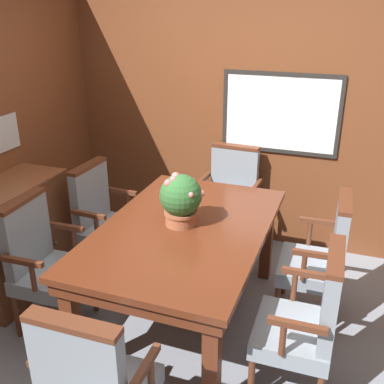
{
  "coord_description": "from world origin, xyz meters",
  "views": [
    {
      "loc": [
        0.96,
        -2.29,
        2.22
      ],
      "look_at": [
        -0.04,
        0.44,
        0.98
      ],
      "focal_mm": 42.0,
      "sensor_mm": 36.0,
      "label": 1
    }
  ],
  "objects_px": {
    "potted_plant": "(181,199)",
    "dining_table": "(185,239)",
    "chair_left_near": "(43,259)",
    "chair_left_far": "(103,216)",
    "chair_right_far": "(322,255)",
    "chair_head_far": "(230,194)",
    "chair_head_near": "(93,384)",
    "sideboard_cabinet": "(15,239)",
    "chair_right_near": "(307,319)"
  },
  "relations": [
    {
      "from": "potted_plant",
      "to": "dining_table",
      "type": "bearing_deg",
      "value": -36.46
    },
    {
      "from": "chair_left_near",
      "to": "chair_left_far",
      "type": "height_order",
      "value": "same"
    },
    {
      "from": "chair_right_far",
      "to": "chair_head_far",
      "type": "relative_size",
      "value": 1.0
    },
    {
      "from": "chair_head_near",
      "to": "chair_head_far",
      "type": "height_order",
      "value": "same"
    },
    {
      "from": "chair_head_far",
      "to": "chair_left_near",
      "type": "xyz_separation_m",
      "value": [
        -0.94,
        -1.58,
        0.0
      ]
    },
    {
      "from": "chair_left_far",
      "to": "sideboard_cabinet",
      "type": "bearing_deg",
      "value": 134.44
    },
    {
      "from": "dining_table",
      "to": "potted_plant",
      "type": "height_order",
      "value": "potted_plant"
    },
    {
      "from": "dining_table",
      "to": "chair_right_near",
      "type": "height_order",
      "value": "chair_right_near"
    },
    {
      "from": "chair_head_near",
      "to": "sideboard_cabinet",
      "type": "xyz_separation_m",
      "value": [
        -1.42,
        1.13,
        -0.07
      ]
    },
    {
      "from": "dining_table",
      "to": "chair_left_near",
      "type": "relative_size",
      "value": 1.76
    },
    {
      "from": "chair_right_near",
      "to": "sideboard_cabinet",
      "type": "distance_m",
      "value": 2.34
    },
    {
      "from": "chair_head_near",
      "to": "chair_right_near",
      "type": "height_order",
      "value": "same"
    },
    {
      "from": "chair_left_far",
      "to": "sideboard_cabinet",
      "type": "height_order",
      "value": "chair_left_far"
    },
    {
      "from": "chair_right_far",
      "to": "chair_left_near",
      "type": "relative_size",
      "value": 1.0
    },
    {
      "from": "chair_right_far",
      "to": "chair_left_near",
      "type": "xyz_separation_m",
      "value": [
        -1.86,
        -0.74,
        0.0
      ]
    },
    {
      "from": "chair_head_far",
      "to": "chair_left_far",
      "type": "height_order",
      "value": "same"
    },
    {
      "from": "chair_right_near",
      "to": "chair_head_far",
      "type": "height_order",
      "value": "same"
    },
    {
      "from": "chair_right_far",
      "to": "chair_head_far",
      "type": "xyz_separation_m",
      "value": [
        -0.92,
        0.84,
        0.0
      ]
    },
    {
      "from": "chair_left_far",
      "to": "sideboard_cabinet",
      "type": "distance_m",
      "value": 0.72
    },
    {
      "from": "sideboard_cabinet",
      "to": "chair_head_near",
      "type": "bearing_deg",
      "value": -38.38
    },
    {
      "from": "chair_right_far",
      "to": "sideboard_cabinet",
      "type": "height_order",
      "value": "chair_right_far"
    },
    {
      "from": "dining_table",
      "to": "chair_head_far",
      "type": "xyz_separation_m",
      "value": [
        0.0,
        1.21,
        -0.15
      ]
    },
    {
      "from": "dining_table",
      "to": "chair_right_far",
      "type": "distance_m",
      "value": 1.0
    },
    {
      "from": "chair_right_near",
      "to": "sideboard_cabinet",
      "type": "bearing_deg",
      "value": -98.36
    },
    {
      "from": "chair_head_far",
      "to": "sideboard_cabinet",
      "type": "xyz_separation_m",
      "value": [
        -1.42,
        -1.32,
        -0.07
      ]
    },
    {
      "from": "chair_left_far",
      "to": "potted_plant",
      "type": "xyz_separation_m",
      "value": [
        0.86,
        -0.35,
        0.44
      ]
    },
    {
      "from": "chair_left_far",
      "to": "potted_plant",
      "type": "bearing_deg",
      "value": -110.36
    },
    {
      "from": "chair_head_near",
      "to": "potted_plant",
      "type": "height_order",
      "value": "potted_plant"
    },
    {
      "from": "dining_table",
      "to": "chair_left_far",
      "type": "relative_size",
      "value": 1.76
    },
    {
      "from": "chair_right_far",
      "to": "chair_right_near",
      "type": "height_order",
      "value": "same"
    },
    {
      "from": "chair_left_near",
      "to": "chair_right_near",
      "type": "bearing_deg",
      "value": -93.06
    },
    {
      "from": "chair_right_far",
      "to": "chair_right_near",
      "type": "xyz_separation_m",
      "value": [
        -0.01,
        -0.76,
        0.0
      ]
    },
    {
      "from": "chair_right_far",
      "to": "sideboard_cabinet",
      "type": "relative_size",
      "value": 1.05
    },
    {
      "from": "dining_table",
      "to": "chair_left_far",
      "type": "bearing_deg",
      "value": 157.11
    },
    {
      "from": "chair_right_near",
      "to": "chair_head_far",
      "type": "xyz_separation_m",
      "value": [
        -0.91,
        1.6,
        0.0
      ]
    },
    {
      "from": "chair_left_far",
      "to": "dining_table",
      "type": "bearing_deg",
      "value": -111.03
    },
    {
      "from": "chair_left_near",
      "to": "chair_left_far",
      "type": "xyz_separation_m",
      "value": [
        0.05,
        0.75,
        0.0
      ]
    },
    {
      "from": "chair_right_near",
      "to": "sideboard_cabinet",
      "type": "height_order",
      "value": "chair_right_near"
    },
    {
      "from": "dining_table",
      "to": "chair_left_near",
      "type": "bearing_deg",
      "value": -158.35
    },
    {
      "from": "chair_right_near",
      "to": "chair_left_far",
      "type": "distance_m",
      "value": 1.96
    },
    {
      "from": "chair_right_far",
      "to": "chair_head_far",
      "type": "bearing_deg",
      "value": -134.81
    },
    {
      "from": "chair_head_far",
      "to": "chair_left_far",
      "type": "xyz_separation_m",
      "value": [
        -0.89,
        -0.83,
        0.0
      ]
    },
    {
      "from": "chair_right_far",
      "to": "chair_right_near",
      "type": "relative_size",
      "value": 1.0
    },
    {
      "from": "chair_right_far",
      "to": "chair_head_far",
      "type": "height_order",
      "value": "same"
    },
    {
      "from": "dining_table",
      "to": "chair_head_far",
      "type": "distance_m",
      "value": 1.22
    },
    {
      "from": "potted_plant",
      "to": "chair_head_near",
      "type": "bearing_deg",
      "value": -88.2
    },
    {
      "from": "chair_left_far",
      "to": "potted_plant",
      "type": "relative_size",
      "value": 2.61
    },
    {
      "from": "chair_right_far",
      "to": "chair_left_far",
      "type": "relative_size",
      "value": 1.0
    },
    {
      "from": "chair_head_near",
      "to": "sideboard_cabinet",
      "type": "distance_m",
      "value": 1.81
    },
    {
      "from": "chair_right_far",
      "to": "dining_table",
      "type": "bearing_deg",
      "value": -70.35
    }
  ]
}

